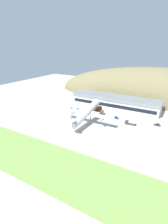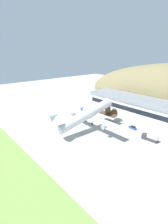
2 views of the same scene
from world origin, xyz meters
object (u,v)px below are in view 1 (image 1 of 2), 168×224
service_car_0 (157,125)px  traffic_cone_0 (124,128)px  cargo_airplane (87,113)px  service_car_1 (116,118)px  traffic_cone_1 (78,116)px  box_truck (131,123)px  fuel_truck (74,109)px  terminal_building (115,101)px

service_car_0 → traffic_cone_0: bearing=-141.4°
cargo_airplane → service_car_0: size_ratio=10.03×
service_car_1 → traffic_cone_1: 30.05m
service_car_0 → service_car_1: 30.35m
cargo_airplane → service_car_1: 26.10m
cargo_airplane → box_truck: bearing=26.9°
box_truck → traffic_cone_1: bearing=-171.4°
cargo_airplane → service_car_1: cargo_airplane is taller
cargo_airplane → service_car_1: (15.37, 19.54, -7.98)m
service_car_1 → box_truck: (13.11, -5.06, 0.85)m
fuel_truck → box_truck: (50.85, -3.58, -0.01)m
cargo_airplane → fuel_truck: (-22.38, 18.06, -7.12)m
terminal_building → traffic_cone_0: terminal_building is taller
fuel_truck → traffic_cone_1: size_ratio=12.33×
traffic_cone_0 → traffic_cone_1: 38.74m
service_car_1 → fuel_truck: bearing=-177.8°
service_car_0 → cargo_airplane: bearing=-154.1°
box_truck → traffic_cone_1: box_truck is taller
cargo_airplane → service_car_1: bearing=51.8°
box_truck → service_car_0: bearing=24.1°
terminal_building → traffic_cone_1: (-17.66, -35.61, -5.71)m
traffic_cone_0 → traffic_cone_1: bearing=177.6°
service_car_1 → traffic_cone_0: bearing=-49.9°
box_truck → traffic_cone_1: 41.45m
traffic_cone_0 → traffic_cone_1: (-38.70, 1.65, 0.00)m
service_car_1 → fuel_truck: fuel_truck is taller
service_car_1 → service_car_0: bearing=4.9°
terminal_building → traffic_cone_1: bearing=-116.4°
fuel_truck → terminal_building: bearing=43.2°
traffic_cone_0 → traffic_cone_1: size_ratio=1.00×
cargo_airplane → box_truck: (28.47, 14.48, -7.13)m
cargo_airplane → traffic_cone_0: 28.31m
service_car_1 → traffic_cone_1: size_ratio=7.86×
cargo_airplane → service_car_1: size_ratio=10.25×
service_car_1 → terminal_building: bearing=112.7°
traffic_cone_0 → service_car_1: bearing=130.1°
box_truck → traffic_cone_0: size_ratio=13.48×
fuel_truck → traffic_cone_0: (48.59, -11.42, -1.27)m
box_truck → traffic_cone_1: size_ratio=13.48×
service_car_1 → traffic_cone_1: (-27.86, -11.25, -0.41)m
fuel_truck → traffic_cone_0: bearing=-13.2°
service_car_0 → service_car_1: service_car_1 is taller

